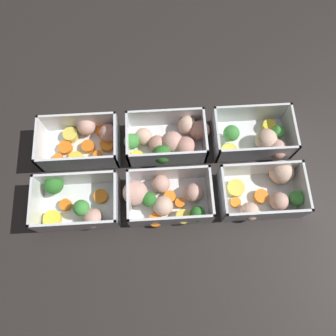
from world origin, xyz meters
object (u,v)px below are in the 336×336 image
container_near_left (258,138)px  container_near_center (171,140)px  container_near_right (85,141)px  container_far_left (267,191)px  container_far_right (77,204)px  container_far_center (164,198)px

container_near_left → container_near_center: (0.19, -0.00, 0.00)m
container_near_right → container_far_left: (-0.38, 0.14, 0.00)m
container_near_right → container_far_left: bearing=160.3°
container_far_left → container_far_right: (0.39, 0.00, -0.00)m
container_near_left → container_far_center: size_ratio=0.92×
container_near_right → container_far_center: size_ratio=0.92×
container_far_left → container_near_right: bearing=-19.7°
container_near_right → container_far_center: bearing=140.1°
container_near_left → container_near_center: same height
container_near_left → container_far_left: 0.12m
container_far_center → container_near_left: bearing=-150.0°
container_near_right → container_near_center: bearing=176.3°
container_far_left → container_far_center: size_ratio=0.93×
container_near_left → container_far_center: same height
container_far_left → container_far_right: bearing=0.7°
container_near_left → container_far_left: same height
container_near_center → container_far_right: same height
container_far_center → container_far_right: size_ratio=1.09×
container_near_right → container_far_left: size_ratio=0.99×
container_near_center → container_far_left: bearing=147.2°
container_far_right → container_far_left: bearing=-179.3°
container_near_center → container_far_center: bearing=80.9°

